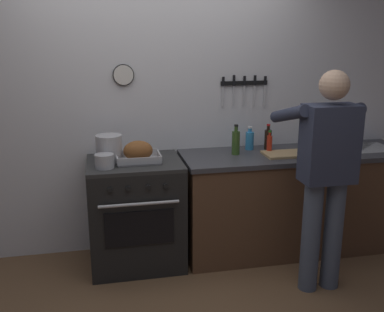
{
  "coord_description": "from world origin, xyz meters",
  "views": [
    {
      "loc": [
        -0.47,
        -2.52,
        1.89
      ],
      "look_at": [
        0.23,
        0.85,
        0.96
      ],
      "focal_mm": 41.93,
      "sensor_mm": 36.0,
      "label": 1
    }
  ],
  "objects_px": {
    "bottle_olive_oil": "(236,142)",
    "person_cook": "(326,168)",
    "stock_pot": "(109,148)",
    "cutting_board": "(285,154)",
    "stove": "(136,213)",
    "saucepan": "(104,161)",
    "bottle_hot_sauce": "(269,144)",
    "roasting_pan": "(138,153)",
    "bottle_dish_soap": "(250,140)",
    "bottle_vinegar": "(316,133)",
    "bottle_soy_sauce": "(268,139)"
  },
  "relations": [
    {
      "from": "bottle_hot_sauce",
      "to": "bottle_soy_sauce",
      "type": "bearing_deg",
      "value": 76.14
    },
    {
      "from": "saucepan",
      "to": "bottle_hot_sauce",
      "type": "relative_size",
      "value": 0.76
    },
    {
      "from": "roasting_pan",
      "to": "bottle_hot_sauce",
      "type": "xyz_separation_m",
      "value": [
        1.14,
        0.06,
        0.0
      ]
    },
    {
      "from": "cutting_board",
      "to": "bottle_soy_sauce",
      "type": "distance_m",
      "value": 0.25
    },
    {
      "from": "stove",
      "to": "cutting_board",
      "type": "xyz_separation_m",
      "value": [
        1.27,
        -0.08,
        0.46
      ]
    },
    {
      "from": "roasting_pan",
      "to": "bottle_dish_soap",
      "type": "xyz_separation_m",
      "value": [
        1.01,
        0.2,
        0.01
      ]
    },
    {
      "from": "bottle_dish_soap",
      "to": "bottle_soy_sauce",
      "type": "bearing_deg",
      "value": -11.54
    },
    {
      "from": "bottle_dish_soap",
      "to": "bottle_olive_oil",
      "type": "bearing_deg",
      "value": -140.83
    },
    {
      "from": "bottle_soy_sauce",
      "to": "bottle_hot_sauce",
      "type": "distance_m",
      "value": 0.11
    },
    {
      "from": "saucepan",
      "to": "bottle_hot_sauce",
      "type": "distance_m",
      "value": 1.42
    },
    {
      "from": "person_cook",
      "to": "bottle_hot_sauce",
      "type": "relative_size",
      "value": 8.59
    },
    {
      "from": "stove",
      "to": "person_cook",
      "type": "distance_m",
      "value": 1.57
    },
    {
      "from": "stock_pot",
      "to": "bottle_dish_soap",
      "type": "distance_m",
      "value": 1.24
    },
    {
      "from": "stock_pot",
      "to": "saucepan",
      "type": "distance_m",
      "value": 0.19
    },
    {
      "from": "bottle_dish_soap",
      "to": "bottle_olive_oil",
      "type": "relative_size",
      "value": 0.8
    },
    {
      "from": "stock_pot",
      "to": "bottle_soy_sauce",
      "type": "bearing_deg",
      "value": 4.39
    },
    {
      "from": "stove",
      "to": "bottle_dish_soap",
      "type": "relative_size",
      "value": 4.35
    },
    {
      "from": "person_cook",
      "to": "bottle_olive_oil",
      "type": "distance_m",
      "value": 0.84
    },
    {
      "from": "bottle_soy_sauce",
      "to": "saucepan",
      "type": "bearing_deg",
      "value": -168.72
    },
    {
      "from": "bottle_olive_oil",
      "to": "bottle_dish_soap",
      "type": "bearing_deg",
      "value": 39.17
    },
    {
      "from": "person_cook",
      "to": "roasting_pan",
      "type": "bearing_deg",
      "value": 49.96
    },
    {
      "from": "saucepan",
      "to": "cutting_board",
      "type": "xyz_separation_m",
      "value": [
        1.51,
        0.07,
        -0.04
      ]
    },
    {
      "from": "stock_pot",
      "to": "saucepan",
      "type": "bearing_deg",
      "value": -103.61
    },
    {
      "from": "bottle_soy_sauce",
      "to": "bottle_olive_oil",
      "type": "xyz_separation_m",
      "value": [
        -0.33,
        -0.11,
        0.01
      ]
    },
    {
      "from": "stock_pot",
      "to": "cutting_board",
      "type": "height_order",
      "value": "stock_pot"
    },
    {
      "from": "bottle_soy_sauce",
      "to": "bottle_olive_oil",
      "type": "height_order",
      "value": "bottle_olive_oil"
    },
    {
      "from": "stove",
      "to": "cutting_board",
      "type": "relative_size",
      "value": 2.5
    },
    {
      "from": "bottle_soy_sauce",
      "to": "bottle_vinegar",
      "type": "distance_m",
      "value": 0.51
    },
    {
      "from": "bottle_vinegar",
      "to": "cutting_board",
      "type": "bearing_deg",
      "value": -144.39
    },
    {
      "from": "stock_pot",
      "to": "bottle_soy_sauce",
      "type": "xyz_separation_m",
      "value": [
        1.39,
        0.11,
        -0.01
      ]
    },
    {
      "from": "saucepan",
      "to": "cutting_board",
      "type": "distance_m",
      "value": 1.51
    },
    {
      "from": "bottle_olive_oil",
      "to": "cutting_board",
      "type": "bearing_deg",
      "value": -15.41
    },
    {
      "from": "saucepan",
      "to": "bottle_vinegar",
      "type": "height_order",
      "value": "bottle_vinegar"
    },
    {
      "from": "stove",
      "to": "bottle_soy_sauce",
      "type": "xyz_separation_m",
      "value": [
        1.19,
        0.14,
        0.54
      ]
    },
    {
      "from": "bottle_hot_sauce",
      "to": "bottle_vinegar",
      "type": "bearing_deg",
      "value": 20.35
    },
    {
      "from": "person_cook",
      "to": "bottle_soy_sauce",
      "type": "bearing_deg",
      "value": -4.23
    },
    {
      "from": "roasting_pan",
      "to": "cutting_board",
      "type": "relative_size",
      "value": 0.98
    },
    {
      "from": "roasting_pan",
      "to": "bottle_olive_oil",
      "type": "xyz_separation_m",
      "value": [
        0.83,
        0.06,
        0.03
      ]
    },
    {
      "from": "bottle_dish_soap",
      "to": "bottle_hot_sauce",
      "type": "height_order",
      "value": "bottle_dish_soap"
    },
    {
      "from": "stove",
      "to": "bottle_olive_oil",
      "type": "height_order",
      "value": "bottle_olive_oil"
    },
    {
      "from": "person_cook",
      "to": "saucepan",
      "type": "bearing_deg",
      "value": 57.73
    },
    {
      "from": "stove",
      "to": "roasting_pan",
      "type": "distance_m",
      "value": 0.53
    },
    {
      "from": "cutting_board",
      "to": "bottle_vinegar",
      "type": "bearing_deg",
      "value": 35.61
    },
    {
      "from": "bottle_olive_oil",
      "to": "person_cook",
      "type": "bearing_deg",
      "value": -56.07
    },
    {
      "from": "stove",
      "to": "bottle_dish_soap",
      "type": "height_order",
      "value": "bottle_dish_soap"
    },
    {
      "from": "cutting_board",
      "to": "bottle_hot_sauce",
      "type": "bearing_deg",
      "value": 132.08
    },
    {
      "from": "saucepan",
      "to": "bottle_olive_oil",
      "type": "distance_m",
      "value": 1.12
    },
    {
      "from": "person_cook",
      "to": "bottle_vinegar",
      "type": "xyz_separation_m",
      "value": [
        0.37,
        0.89,
        0.06
      ]
    },
    {
      "from": "stove",
      "to": "saucepan",
      "type": "xyz_separation_m",
      "value": [
        -0.24,
        -0.14,
        0.5
      ]
    },
    {
      "from": "bottle_hot_sauce",
      "to": "roasting_pan",
      "type": "bearing_deg",
      "value": -176.94
    }
  ]
}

